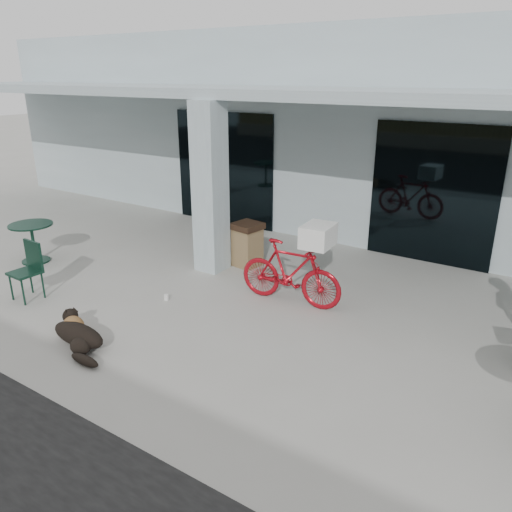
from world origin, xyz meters
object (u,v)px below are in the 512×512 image
Objects in this scene: cafe_table_near at (33,243)px; cafe_chair_near at (25,272)px; dog at (78,334)px; trash_receptacle at (247,245)px; bicycle at (290,273)px.

cafe_chair_near is at bearing -37.42° from cafe_table_near.
dog is 3.82m from cafe_table_near.
trash_receptacle is at bearing 30.39° from cafe_table_near.
cafe_chair_near reaches higher than cafe_table_near.
cafe_chair_near is (-3.70, -2.28, -0.04)m from bicycle.
cafe_table_near reaches higher than dog.
dog is 1.24× the size of trash_receptacle.
cafe_table_near is 4.25m from trash_receptacle.
cafe_chair_near reaches higher than trash_receptacle.
dog is at bearing 143.43° from bicycle.
bicycle reaches higher than trash_receptacle.
cafe_chair_near is at bearing 117.03° from bicycle.
trash_receptacle reaches higher than dog.
trash_receptacle is (0.22, 3.80, 0.25)m from dog.
cafe_chair_near is at bearing -170.96° from dog.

